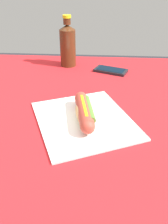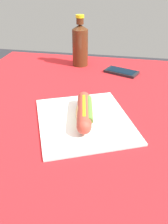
% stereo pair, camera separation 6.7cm
% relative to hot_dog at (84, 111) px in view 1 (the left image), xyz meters
% --- Properties ---
extents(dining_table, '(1.21, 0.97, 0.75)m').
position_rel_hot_dog_xyz_m(dining_table, '(0.01, -0.03, -0.15)').
color(dining_table, brown).
rests_on(dining_table, ground).
extents(paper_wrapper, '(0.38, 0.36, 0.01)m').
position_rel_hot_dog_xyz_m(paper_wrapper, '(0.00, -0.00, -0.03)').
color(paper_wrapper, white).
rests_on(paper_wrapper, dining_table).
extents(hot_dog, '(0.20, 0.08, 0.05)m').
position_rel_hot_dog_xyz_m(hot_dog, '(0.00, 0.00, 0.00)').
color(hot_dog, '#E5BC75').
rests_on(hot_dog, paper_wrapper).
extents(cell_phone, '(0.12, 0.15, 0.01)m').
position_rel_hot_dog_xyz_m(cell_phone, '(-0.40, 0.09, -0.03)').
color(cell_phone, black).
rests_on(cell_phone, dining_table).
extents(soda_bottle, '(0.07, 0.07, 0.22)m').
position_rel_hot_dog_xyz_m(soda_bottle, '(-0.46, -0.11, 0.06)').
color(soda_bottle, '#4C2814').
rests_on(soda_bottle, dining_table).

